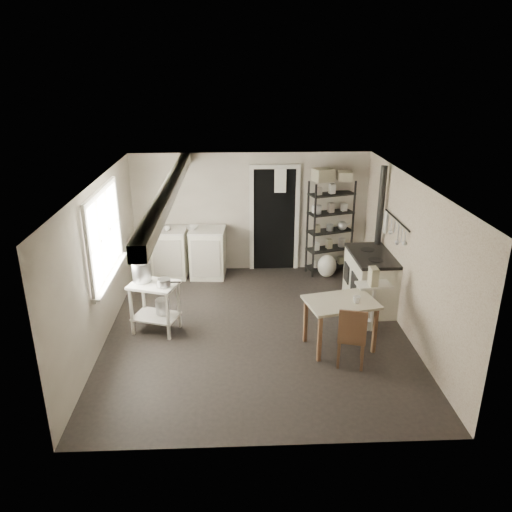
{
  "coord_description": "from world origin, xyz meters",
  "views": [
    {
      "loc": [
        -0.31,
        -6.74,
        3.8
      ],
      "look_at": [
        0.0,
        0.3,
        1.1
      ],
      "focal_mm": 35.0,
      "sensor_mm": 36.0,
      "label": 1
    }
  ],
  "objects_px": {
    "shelf_rack": "(330,225)",
    "prep_table": "(155,307)",
    "base_cabinets": "(189,253)",
    "work_table": "(340,323)",
    "flour_sack": "(327,265)",
    "stockpot": "(142,271)",
    "stove": "(370,281)",
    "chair": "(352,332)"
  },
  "relations": [
    {
      "from": "prep_table",
      "to": "stockpot",
      "type": "xyz_separation_m",
      "value": [
        -0.18,
        0.1,
        0.54
      ]
    },
    {
      "from": "stockpot",
      "to": "base_cabinets",
      "type": "height_order",
      "value": "stockpot"
    },
    {
      "from": "work_table",
      "to": "stockpot",
      "type": "bearing_deg",
      "value": 166.48
    },
    {
      "from": "shelf_rack",
      "to": "stove",
      "type": "xyz_separation_m",
      "value": [
        0.42,
        -1.51,
        -0.51
      ]
    },
    {
      "from": "base_cabinets",
      "to": "chair",
      "type": "distance_m",
      "value": 3.97
    },
    {
      "from": "stove",
      "to": "work_table",
      "type": "xyz_separation_m",
      "value": [
        -0.77,
        -1.3,
        -0.06
      ]
    },
    {
      "from": "stove",
      "to": "chair",
      "type": "height_order",
      "value": "chair"
    },
    {
      "from": "base_cabinets",
      "to": "flour_sack",
      "type": "bearing_deg",
      "value": 0.63
    },
    {
      "from": "stockpot",
      "to": "base_cabinets",
      "type": "relative_size",
      "value": 0.21
    },
    {
      "from": "stove",
      "to": "work_table",
      "type": "height_order",
      "value": "stove"
    },
    {
      "from": "chair",
      "to": "flour_sack",
      "type": "relative_size",
      "value": 2.03
    },
    {
      "from": "shelf_rack",
      "to": "flour_sack",
      "type": "distance_m",
      "value": 0.76
    },
    {
      "from": "work_table",
      "to": "chair",
      "type": "relative_size",
      "value": 1.09
    },
    {
      "from": "base_cabinets",
      "to": "stove",
      "type": "relative_size",
      "value": 1.22
    },
    {
      "from": "prep_table",
      "to": "stove",
      "type": "xyz_separation_m",
      "value": [
        3.45,
        0.71,
        0.04
      ]
    },
    {
      "from": "stove",
      "to": "chair",
      "type": "distance_m",
      "value": 1.86
    },
    {
      "from": "flour_sack",
      "to": "stove",
      "type": "bearing_deg",
      "value": -68.68
    },
    {
      "from": "prep_table",
      "to": "base_cabinets",
      "type": "bearing_deg",
      "value": 81.04
    },
    {
      "from": "stockpot",
      "to": "work_table",
      "type": "height_order",
      "value": "stockpot"
    },
    {
      "from": "prep_table",
      "to": "stove",
      "type": "distance_m",
      "value": 3.52
    },
    {
      "from": "shelf_rack",
      "to": "chair",
      "type": "distance_m",
      "value": 3.28
    },
    {
      "from": "stockpot",
      "to": "flour_sack",
      "type": "relative_size",
      "value": 0.69
    },
    {
      "from": "prep_table",
      "to": "work_table",
      "type": "bearing_deg",
      "value": -12.32
    },
    {
      "from": "work_table",
      "to": "flour_sack",
      "type": "relative_size",
      "value": 2.21
    },
    {
      "from": "stockpot",
      "to": "base_cabinets",
      "type": "xyz_separation_m",
      "value": [
        0.52,
        2.03,
        -0.48
      ]
    },
    {
      "from": "shelf_rack",
      "to": "work_table",
      "type": "xyz_separation_m",
      "value": [
        -0.35,
        -2.8,
        -0.57
      ]
    },
    {
      "from": "stockpot",
      "to": "work_table",
      "type": "distance_m",
      "value": 2.99
    },
    {
      "from": "prep_table",
      "to": "chair",
      "type": "xyz_separation_m",
      "value": [
        2.75,
        -1.02,
        0.08
      ]
    },
    {
      "from": "stove",
      "to": "flour_sack",
      "type": "height_order",
      "value": "stove"
    },
    {
      "from": "chair",
      "to": "prep_table",
      "type": "bearing_deg",
      "value": 173.98
    },
    {
      "from": "shelf_rack",
      "to": "prep_table",
      "type": "bearing_deg",
      "value": -161.82
    },
    {
      "from": "base_cabinets",
      "to": "flour_sack",
      "type": "distance_m",
      "value": 2.64
    },
    {
      "from": "work_table",
      "to": "shelf_rack",
      "type": "bearing_deg",
      "value": 82.9
    },
    {
      "from": "prep_table",
      "to": "shelf_rack",
      "type": "relative_size",
      "value": 0.43
    },
    {
      "from": "stockpot",
      "to": "chair",
      "type": "xyz_separation_m",
      "value": [
        2.93,
        -1.12,
        -0.45
      ]
    },
    {
      "from": "base_cabinets",
      "to": "stove",
      "type": "bearing_deg",
      "value": -20.16
    },
    {
      "from": "base_cabinets",
      "to": "shelf_rack",
      "type": "height_order",
      "value": "shelf_rack"
    },
    {
      "from": "base_cabinets",
      "to": "work_table",
      "type": "bearing_deg",
      "value": -44.85
    },
    {
      "from": "stockpot",
      "to": "stove",
      "type": "relative_size",
      "value": 0.26
    },
    {
      "from": "flour_sack",
      "to": "base_cabinets",
      "type": "bearing_deg",
      "value": 176.26
    },
    {
      "from": "stockpot",
      "to": "shelf_rack",
      "type": "relative_size",
      "value": 0.17
    },
    {
      "from": "prep_table",
      "to": "stockpot",
      "type": "relative_size",
      "value": 2.61
    }
  ]
}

